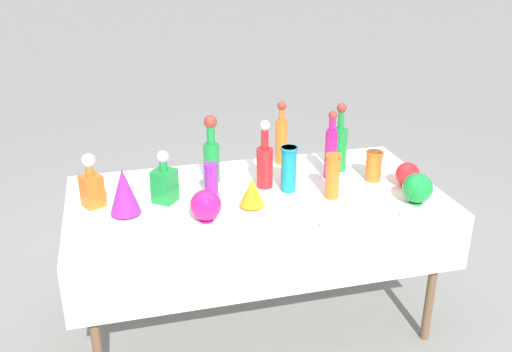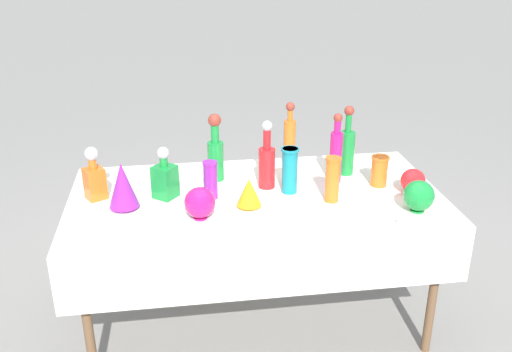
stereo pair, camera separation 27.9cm
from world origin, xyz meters
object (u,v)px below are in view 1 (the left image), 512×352
tall_bottle_0 (331,150)px  square_decanter_0 (91,184)px  tall_bottle_1 (281,137)px  tall_bottle_4 (339,145)px  round_bowl_1 (408,174)px  slender_vase_1 (333,175)px  round_bowl_0 (206,205)px  fluted_vase_0 (252,192)px  slender_vase_0 (289,168)px  square_decanter_1 (164,182)px  slender_vase_3 (211,181)px  tall_bottle_2 (211,154)px  tall_bottle_3 (265,162)px  cardboard_box_behind_left (166,227)px  slender_vase_2 (374,165)px  round_bowl_2 (417,188)px  fluted_vase_1 (124,191)px

tall_bottle_0 → square_decanter_0: tall_bottle_0 is taller
tall_bottle_1 → tall_bottle_4: 0.33m
tall_bottle_4 → round_bowl_1: bearing=-49.5°
slender_vase_1 → round_bowl_0: 0.65m
tall_bottle_1 → fluted_vase_0: (-0.29, -0.50, -0.08)m
tall_bottle_0 → slender_vase_0: size_ratio=1.59×
tall_bottle_0 → square_decanter_1: size_ratio=1.41×
square_decanter_0 → slender_vase_3: bearing=-7.7°
slender_vase_3 → round_bowl_0: bearing=-106.9°
slender_vase_3 → round_bowl_0: size_ratio=1.26×
tall_bottle_2 → square_decanter_1: (-0.26, -0.18, -0.05)m
tall_bottle_1 → tall_bottle_2: same height
tall_bottle_3 → round_bowl_1: size_ratio=2.71×
tall_bottle_0 → slender_vase_0: (-0.26, -0.10, -0.04)m
tall_bottle_1 → slender_vase_0: tall_bottle_1 is taller
square_decanter_0 → fluted_vase_0: (0.73, -0.20, -0.04)m
square_decanter_0 → slender_vase_3: (0.56, -0.08, -0.01)m
tall_bottle_3 → cardboard_box_behind_left: (-0.45, 0.87, -0.77)m
tall_bottle_1 → slender_vase_1: bearing=-77.3°
square_decanter_0 → round_bowl_1: 1.56m
slender_vase_2 → tall_bottle_1: bearing=138.8°
tall_bottle_0 → tall_bottle_1: tall_bottle_0 is taller
tall_bottle_1 → slender_vase_2: size_ratio=2.26×
tall_bottle_3 → fluted_vase_0: 0.25m
square_decanter_1 → round_bowl_2: (1.16, -0.32, -0.02)m
tall_bottle_4 → slender_vase_0: tall_bottle_4 is taller
square_decanter_0 → round_bowl_2: (1.50, -0.36, -0.04)m
round_bowl_1 → cardboard_box_behind_left: size_ratio=0.24×
slender_vase_1 → tall_bottle_3: bearing=143.9°
slender_vase_3 → tall_bottle_3: bearing=17.2°
slender_vase_3 → cardboard_box_behind_left: slender_vase_3 is taller
round_bowl_1 → round_bowl_0: bearing=-173.8°
fluted_vase_1 → tall_bottle_3: bearing=11.7°
slender_vase_3 → fluted_vase_1: fluted_vase_1 is taller
tall_bottle_1 → slender_vase_2: tall_bottle_1 is taller
tall_bottle_1 → slender_vase_1: tall_bottle_1 is taller
tall_bottle_2 → round_bowl_0: bearing=-103.9°
tall_bottle_2 → square_decanter_0: size_ratio=1.35×
square_decanter_0 → slender_vase_0: bearing=-3.8°
tall_bottle_0 → tall_bottle_4: tall_bottle_4 is taller
round_bowl_1 → tall_bottle_1: bearing=138.4°
cardboard_box_behind_left → tall_bottle_4: bearing=-40.2°
tall_bottle_3 → square_decanter_0: size_ratio=1.32×
tall_bottle_0 → tall_bottle_3: bearing=-176.9°
tall_bottle_2 → slender_vase_2: 0.85m
square_decanter_0 → fluted_vase_1: 0.19m
tall_bottle_4 → slender_vase_2: tall_bottle_4 is taller
tall_bottle_3 → tall_bottle_4: tall_bottle_4 is taller
tall_bottle_2 → round_bowl_2: (0.90, -0.51, -0.07)m
slender_vase_1 → tall_bottle_4: bearing=62.8°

